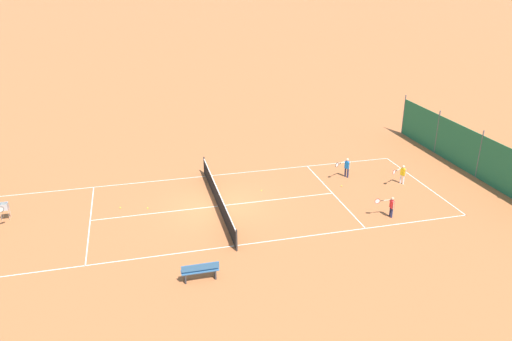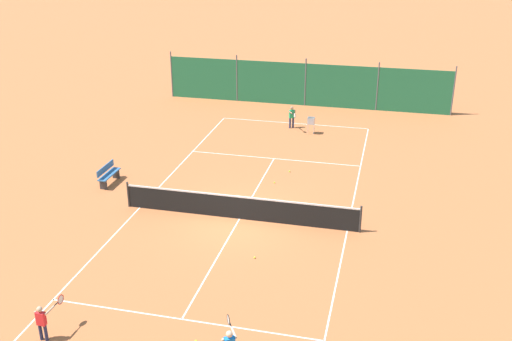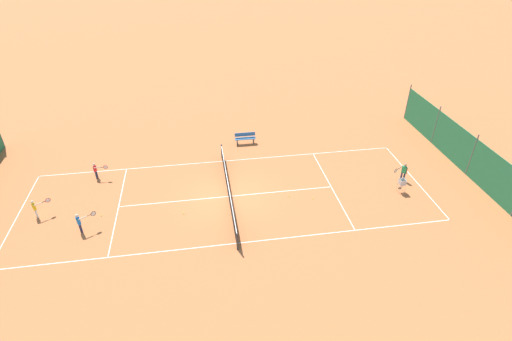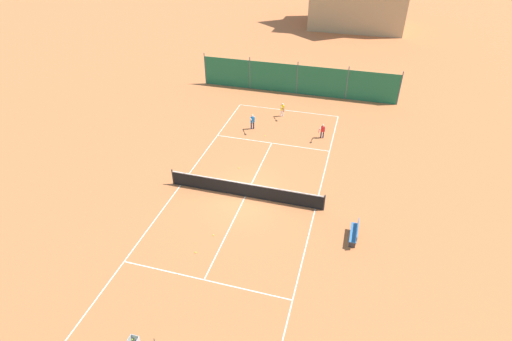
% 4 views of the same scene
% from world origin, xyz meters
% --- Properties ---
extents(ground_plane, '(600.00, 600.00, 0.00)m').
position_xyz_m(ground_plane, '(0.00, 0.00, 0.00)').
color(ground_plane, '#BC6638').
extents(court_line_markings, '(8.25, 23.85, 0.01)m').
position_xyz_m(court_line_markings, '(0.00, 0.00, 0.00)').
color(court_line_markings, white).
rests_on(court_line_markings, ground).
extents(tennis_net, '(9.18, 0.08, 1.06)m').
position_xyz_m(tennis_net, '(0.00, 0.00, 0.50)').
color(tennis_net, '#2D2D2D').
rests_on(tennis_net, ground).
extents(windscreen_fence_near, '(17.28, 0.08, 2.90)m').
position_xyz_m(windscreen_fence_near, '(-0.00, -15.50, 1.31)').
color(windscreen_fence_near, '#236B42').
rests_on(windscreen_fence_near, ground).
extents(player_far_service, '(0.40, 0.93, 1.09)m').
position_xyz_m(player_far_service, '(3.31, 8.08, 0.64)').
color(player_far_service, '#23284C').
rests_on(player_far_service, ground).
extents(player_near_service, '(0.55, 1.02, 1.22)m').
position_xyz_m(player_near_service, '(-0.00, -11.04, 0.71)').
color(player_near_service, '#23284C').
rests_on(player_near_service, ground).
extents(tennis_ball_alley_right, '(0.07, 0.07, 0.07)m').
position_xyz_m(tennis_ball_alley_right, '(-0.61, -3.58, 0.03)').
color(tennis_ball_alley_right, '#CCE033').
rests_on(tennis_ball_alley_right, ground).
extents(tennis_ball_by_net_left, '(0.07, 0.07, 0.07)m').
position_xyz_m(tennis_ball_by_net_left, '(-1.24, 2.67, 0.03)').
color(tennis_ball_by_net_left, '#CCE033').
rests_on(tennis_ball_by_net_left, ground).
extents(tennis_ball_mid_court, '(0.07, 0.07, 0.07)m').
position_xyz_m(tennis_ball_mid_court, '(-1.02, -4.96, 0.03)').
color(tennis_ball_mid_court, '#CCE033').
rests_on(tennis_ball_mid_court, ground).
extents(tennis_ball_by_net_right, '(0.07, 0.07, 0.07)m').
position_xyz_m(tennis_ball_by_net_right, '(-0.71, 7.25, 0.03)').
color(tennis_ball_by_net_right, '#CCE033').
rests_on(tennis_ball_by_net_right, ground).
extents(ball_hopper, '(0.36, 0.36, 0.89)m').
position_xyz_m(ball_hopper, '(-1.15, -10.41, 0.65)').
color(ball_hopper, '#B7B7BC').
rests_on(ball_hopper, ground).
extents(courtside_bench, '(0.36, 1.50, 0.84)m').
position_xyz_m(courtside_bench, '(6.34, -1.87, 0.45)').
color(courtside_bench, '#336699').
rests_on(courtside_bench, ground).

